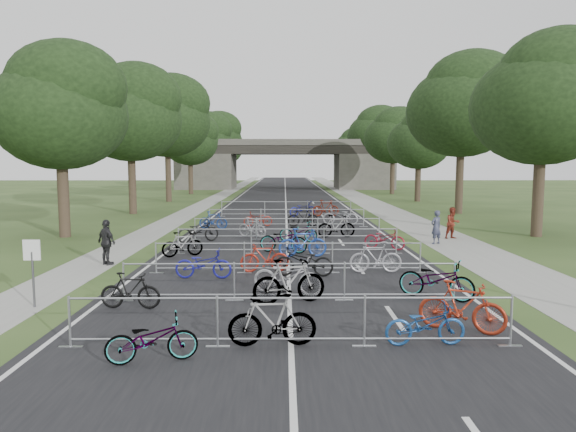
# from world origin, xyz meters

# --- Properties ---
(ground) EXTENTS (200.00, 200.00, 0.00)m
(ground) POSITION_xyz_m (0.00, 0.00, 0.00)
(ground) COLOR #2E451D
(ground) RESTS_ON ground
(road) EXTENTS (11.00, 140.00, 0.01)m
(road) POSITION_xyz_m (0.00, 50.00, 0.01)
(road) COLOR black
(road) RESTS_ON ground
(sidewalk_right) EXTENTS (3.00, 140.00, 0.01)m
(sidewalk_right) POSITION_xyz_m (8.00, 50.00, 0.01)
(sidewalk_right) COLOR gray
(sidewalk_right) RESTS_ON ground
(sidewalk_left) EXTENTS (2.00, 140.00, 0.01)m
(sidewalk_left) POSITION_xyz_m (-7.50, 50.00, 0.01)
(sidewalk_left) COLOR gray
(sidewalk_left) RESTS_ON ground
(lane_markings) EXTENTS (0.12, 140.00, 0.00)m
(lane_markings) POSITION_xyz_m (0.00, 50.00, 0.00)
(lane_markings) COLOR silver
(lane_markings) RESTS_ON ground
(overpass_bridge) EXTENTS (31.00, 8.00, 7.05)m
(overpass_bridge) POSITION_xyz_m (0.00, 65.00, 3.53)
(overpass_bridge) COLOR #45443E
(overpass_bridge) RESTS_ON ground
(park_sign) EXTENTS (0.45, 0.06, 1.83)m
(park_sign) POSITION_xyz_m (-6.80, 3.00, 1.27)
(park_sign) COLOR #4C4C51
(park_sign) RESTS_ON ground
(tree_left_0) EXTENTS (6.72, 6.72, 10.25)m
(tree_left_0) POSITION_xyz_m (-11.39, 15.93, 6.49)
(tree_left_0) COLOR #33261C
(tree_left_0) RESTS_ON ground
(tree_right_0) EXTENTS (7.17, 7.17, 10.93)m
(tree_right_0) POSITION_xyz_m (13.11, 15.93, 6.92)
(tree_right_0) COLOR #33261C
(tree_right_0) RESTS_ON ground
(tree_left_1) EXTENTS (7.56, 7.56, 11.53)m
(tree_left_1) POSITION_xyz_m (-11.39, 27.93, 7.30)
(tree_left_1) COLOR #33261C
(tree_left_1) RESTS_ON ground
(tree_right_1) EXTENTS (8.18, 8.18, 12.47)m
(tree_right_1) POSITION_xyz_m (13.11, 27.93, 7.90)
(tree_right_1) COLOR #33261C
(tree_right_1) RESTS_ON ground
(tree_left_2) EXTENTS (8.40, 8.40, 12.81)m
(tree_left_2) POSITION_xyz_m (-11.39, 39.93, 8.12)
(tree_left_2) COLOR #33261C
(tree_left_2) RESTS_ON ground
(tree_right_2) EXTENTS (6.16, 6.16, 9.39)m
(tree_right_2) POSITION_xyz_m (13.11, 39.93, 5.95)
(tree_right_2) COLOR #33261C
(tree_right_2) RESTS_ON ground
(tree_left_3) EXTENTS (6.72, 6.72, 10.25)m
(tree_left_3) POSITION_xyz_m (-11.39, 51.93, 6.49)
(tree_left_3) COLOR #33261C
(tree_left_3) RESTS_ON ground
(tree_right_3) EXTENTS (7.17, 7.17, 10.93)m
(tree_right_3) POSITION_xyz_m (13.11, 51.93, 6.92)
(tree_right_3) COLOR #33261C
(tree_right_3) RESTS_ON ground
(tree_left_4) EXTENTS (7.56, 7.56, 11.53)m
(tree_left_4) POSITION_xyz_m (-11.39, 63.93, 7.30)
(tree_left_4) COLOR #33261C
(tree_left_4) RESTS_ON ground
(tree_right_4) EXTENTS (8.18, 8.18, 12.47)m
(tree_right_4) POSITION_xyz_m (13.11, 63.93, 7.90)
(tree_right_4) COLOR #33261C
(tree_right_4) RESTS_ON ground
(tree_left_5) EXTENTS (8.40, 8.40, 12.81)m
(tree_left_5) POSITION_xyz_m (-11.39, 75.93, 8.12)
(tree_left_5) COLOR #33261C
(tree_left_5) RESTS_ON ground
(tree_right_5) EXTENTS (6.16, 6.16, 9.39)m
(tree_right_5) POSITION_xyz_m (13.11, 75.93, 5.95)
(tree_right_5) COLOR #33261C
(tree_right_5) RESTS_ON ground
(tree_left_6) EXTENTS (6.72, 6.72, 10.25)m
(tree_left_6) POSITION_xyz_m (-11.39, 87.93, 6.49)
(tree_left_6) COLOR #33261C
(tree_left_6) RESTS_ON ground
(tree_right_6) EXTENTS (7.17, 7.17, 10.93)m
(tree_right_6) POSITION_xyz_m (13.11, 87.93, 6.92)
(tree_right_6) COLOR #33261C
(tree_right_6) RESTS_ON ground
(barrier_row_0) EXTENTS (9.70, 0.08, 1.10)m
(barrier_row_0) POSITION_xyz_m (0.00, 0.00, 0.55)
(barrier_row_0) COLOR #AAADB2
(barrier_row_0) RESTS_ON ground
(barrier_row_1) EXTENTS (9.70, 0.08, 1.10)m
(barrier_row_1) POSITION_xyz_m (0.00, 3.60, 0.55)
(barrier_row_1) COLOR #AAADB2
(barrier_row_1) RESTS_ON ground
(barrier_row_2) EXTENTS (9.70, 0.08, 1.10)m
(barrier_row_2) POSITION_xyz_m (0.00, 7.20, 0.55)
(barrier_row_2) COLOR #AAADB2
(barrier_row_2) RESTS_ON ground
(barrier_row_3) EXTENTS (9.70, 0.08, 1.10)m
(barrier_row_3) POSITION_xyz_m (0.00, 11.00, 0.55)
(barrier_row_3) COLOR #AAADB2
(barrier_row_3) RESTS_ON ground
(barrier_row_4) EXTENTS (9.70, 0.08, 1.10)m
(barrier_row_4) POSITION_xyz_m (0.00, 15.00, 0.55)
(barrier_row_4) COLOR #AAADB2
(barrier_row_4) RESTS_ON ground
(barrier_row_5) EXTENTS (9.70, 0.08, 1.10)m
(barrier_row_5) POSITION_xyz_m (0.00, 20.00, 0.55)
(barrier_row_5) COLOR #AAADB2
(barrier_row_5) RESTS_ON ground
(barrier_row_6) EXTENTS (9.70, 0.08, 1.10)m
(barrier_row_6) POSITION_xyz_m (0.00, 26.00, 0.55)
(barrier_row_6) COLOR #AAADB2
(barrier_row_6) RESTS_ON ground
(bike_0) EXTENTS (1.85, 1.03, 0.92)m
(bike_0) POSITION_xyz_m (-2.69, -0.82, 0.46)
(bike_0) COLOR #AAADB2
(bike_0) RESTS_ON ground
(bike_1) EXTENTS (1.88, 0.63, 1.12)m
(bike_1) POSITION_xyz_m (-0.39, 0.04, 0.56)
(bike_1) COLOR #AAADB2
(bike_1) RESTS_ON ground
(bike_2) EXTENTS (1.74, 0.69, 0.90)m
(bike_2) POSITION_xyz_m (2.82, 0.07, 0.45)
(bike_2) COLOR navy
(bike_2) RESTS_ON ground
(bike_3) EXTENTS (1.98, 1.38, 1.17)m
(bike_3) POSITION_xyz_m (3.89, 0.93, 0.58)
(bike_3) COLOR #9E2B17
(bike_3) RESTS_ON ground
(bike_4) EXTENTS (1.65, 0.58, 0.97)m
(bike_4) POSITION_xyz_m (-4.19, 2.83, 0.49)
(bike_4) COLOR black
(bike_4) RESTS_ON ground
(bike_5) EXTENTS (2.22, 1.37, 1.10)m
(bike_5) POSITION_xyz_m (-0.04, 4.24, 0.55)
(bike_5) COLOR #9F9EA5
(bike_5) RESTS_ON ground
(bike_6) EXTENTS (2.14, 1.18, 1.24)m
(bike_6) POSITION_xyz_m (-0.01, 3.30, 0.62)
(bike_6) COLOR #AAADB2
(bike_6) RESTS_ON ground
(bike_7) EXTENTS (2.21, 1.73, 1.12)m
(bike_7) POSITION_xyz_m (4.14, 3.75, 0.56)
(bike_7) COLOR #AAADB2
(bike_7) RESTS_ON ground
(bike_8) EXTENTS (1.90, 0.71, 0.99)m
(bike_8) POSITION_xyz_m (-2.82, 6.35, 0.49)
(bike_8) COLOR navy
(bike_8) RESTS_ON ground
(bike_9) EXTENTS (1.78, 0.71, 1.04)m
(bike_9) POSITION_xyz_m (-0.83, 7.34, 0.52)
(bike_9) COLOR maroon
(bike_9) RESTS_ON ground
(bike_10) EXTENTS (2.05, 0.86, 1.05)m
(bike_10) POSITION_xyz_m (0.51, 6.63, 0.53)
(bike_10) COLOR black
(bike_10) RESTS_ON ground
(bike_11) EXTENTS (1.83, 0.52, 1.10)m
(bike_11) POSITION_xyz_m (3.04, 7.17, 0.55)
(bike_11) COLOR gray
(bike_11) RESTS_ON ground
(bike_12) EXTENTS (1.74, 1.15, 1.02)m
(bike_12) POSITION_xyz_m (-4.30, 10.33, 0.51)
(bike_12) COLOR #AAADB2
(bike_12) RESTS_ON ground
(bike_13) EXTENTS (2.22, 1.34, 1.10)m
(bike_13) POSITION_xyz_m (-0.18, 11.22, 0.55)
(bike_13) COLOR #AAADB2
(bike_13) RESTS_ON ground
(bike_14) EXTENTS (2.03, 0.79, 1.19)m
(bike_14) POSITION_xyz_m (0.61, 10.16, 0.59)
(bike_14) COLOR #1B3B95
(bike_14) RESTS_ON ground
(bike_15) EXTENTS (1.93, 1.41, 0.97)m
(bike_15) POSITION_xyz_m (4.30, 12.04, 0.48)
(bike_15) COLOR maroon
(bike_15) RESTS_ON ground
(bike_16) EXTENTS (2.17, 1.71, 1.10)m
(bike_16) POSITION_xyz_m (-4.30, 14.13, 0.55)
(bike_16) COLOR black
(bike_16) RESTS_ON ground
(bike_17) EXTENTS (1.69, 1.31, 1.02)m
(bike_17) POSITION_xyz_m (-1.79, 15.73, 0.51)
(bike_17) COLOR gray
(bike_17) RESTS_ON ground
(bike_18) EXTENTS (1.99, 1.13, 0.99)m
(bike_18) POSITION_xyz_m (0.54, 14.18, 0.50)
(bike_18) COLOR #AAADB2
(bike_18) RESTS_ON ground
(bike_19) EXTENTS (2.00, 0.79, 1.17)m
(bike_19) POSITION_xyz_m (2.52, 15.62, 0.58)
(bike_19) COLOR #AAADB2
(bike_19) RESTS_ON ground
(bike_20) EXTENTS (1.76, 0.81, 1.02)m
(bike_20) POSITION_xyz_m (-4.25, 19.02, 0.51)
(bike_20) COLOR navy
(bike_20) RESTS_ON ground
(bike_21) EXTENTS (1.83, 0.95, 0.92)m
(bike_21) POSITION_xyz_m (-1.72, 20.30, 0.46)
(bike_21) COLOR maroon
(bike_21) RESTS_ON ground
(bike_22) EXTENTS (1.90, 0.57, 1.14)m
(bike_22) POSITION_xyz_m (0.99, 20.14, 0.57)
(bike_22) COLOR black
(bike_22) RESTS_ON ground
(bike_23) EXTENTS (2.27, 1.18, 1.13)m
(bike_23) POSITION_xyz_m (3.30, 20.89, 0.57)
(bike_23) COLOR #93939A
(bike_23) RESTS_ON ground
(bike_26) EXTENTS (2.18, 1.62, 1.09)m
(bike_26) POSITION_xyz_m (1.15, 25.90, 0.55)
(bike_26) COLOR navy
(bike_26) RESTS_ON ground
(bike_27) EXTENTS (2.03, 0.95, 1.18)m
(bike_27) POSITION_xyz_m (2.80, 25.96, 0.59)
(bike_27) COLOR maroon
(bike_27) RESTS_ON ground
(pedestrian_a) EXTENTS (0.69, 0.61, 1.59)m
(pedestrian_a) POSITION_xyz_m (7.02, 13.54, 0.80)
(pedestrian_a) COLOR #34384F
(pedestrian_a) RESTS_ON ground
(pedestrian_b) EXTENTS (0.92, 0.82, 1.59)m
(pedestrian_b) POSITION_xyz_m (8.34, 15.17, 0.80)
(pedestrian_b) COLOR maroon
(pedestrian_b) RESTS_ON ground
(pedestrian_c) EXTENTS (1.05, 0.96, 1.71)m
(pedestrian_c) POSITION_xyz_m (-6.80, 8.66, 0.86)
(pedestrian_c) COLOR black
(pedestrian_c) RESTS_ON ground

